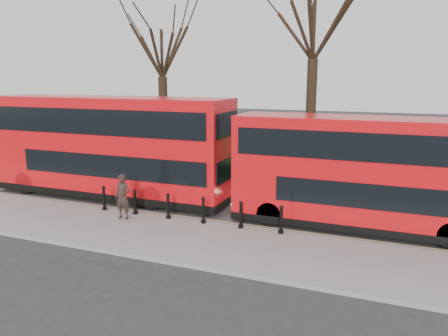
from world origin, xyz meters
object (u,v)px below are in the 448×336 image
at_px(bollard_row, 185,208).
at_px(pedestrian, 123,197).
at_px(bus_lead, 110,147).
at_px(bus_rear, 375,175).

relative_size(bollard_row, pedestrian, 4.33).
bearing_deg(pedestrian, bollard_row, 15.75).
bearing_deg(bus_lead, bus_rear, -1.46).
distance_m(bollard_row, pedestrian, 2.57).
bearing_deg(bus_lead, bollard_row, -24.84).
relative_size(bus_rear, pedestrian, 5.88).
distance_m(bollard_row, bus_rear, 7.41).
bearing_deg(bus_rear, pedestrian, -163.22).
bearing_deg(bus_rear, bollard_row, -163.00).
relative_size(bus_lead, bus_rear, 1.13).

